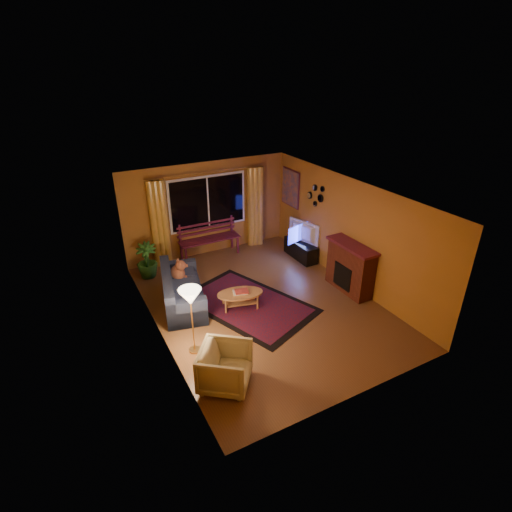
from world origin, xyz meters
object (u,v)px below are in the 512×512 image
bench (210,248)px  sofa (183,288)px  armchair (225,365)px  coffee_table (240,300)px  floor_lamp (192,322)px  tv_console (301,250)px

bench → sofa: sofa is taller
armchair → coffee_table: armchair is taller
bench → sofa: 2.37m
floor_lamp → coffee_table: floor_lamp is taller
bench → floor_lamp: (-1.75, -3.50, 0.40)m
sofa → coffee_table: 1.27m
armchair → bench: bearing=18.4°
bench → armchair: 4.82m
bench → coffee_table: (-0.38, -2.61, -0.07)m
coffee_table → tv_console: size_ratio=0.90×
armchair → coffee_table: bearing=5.5°
sofa → floor_lamp: bearing=-89.0°
bench → tv_console: (2.09, -1.25, -0.02)m
sofa → tv_console: bearing=23.7°
armchair → floor_lamp: (-0.16, 1.04, 0.25)m
armchair → coffee_table: 2.30m
coffee_table → tv_console: bearing=28.8°
armchair → floor_lamp: size_ratio=0.62×
sofa → floor_lamp: 1.66m
armchair → tv_console: armchair is taller
bench → sofa: size_ratio=0.87×
floor_lamp → tv_console: size_ratio=1.19×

